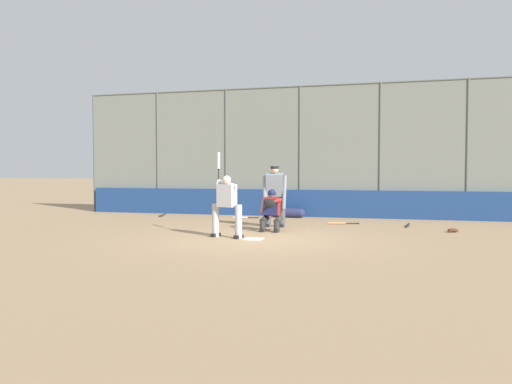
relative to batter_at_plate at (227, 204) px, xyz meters
name	(u,v)px	position (x,y,z in m)	size (l,w,h in m)	color
ground_plane	(253,239)	(-0.69, 0.13, -0.80)	(160.00, 160.00, 0.00)	#9E7F5B
home_plate_marker	(253,239)	(-0.69, 0.13, -0.79)	(0.43, 0.43, 0.01)	white
backstop_fence	(300,149)	(-0.69, -5.92, 1.55)	(16.27, 0.08, 4.52)	#515651
padding_wall	(299,203)	(-0.69, -5.82, -0.34)	(15.87, 0.18, 0.93)	navy
bleachers_beyond	(395,200)	(-3.91, -8.42, -0.31)	(11.33, 2.50, 1.48)	slate
batter_at_plate	(227,204)	(0.00, 0.00, 0.00)	(0.84, 0.81, 2.04)	#B7B7BC
catcher_behind_plate	(271,210)	(-0.74, -1.44, -0.23)	(0.58, 0.69, 1.10)	#333333
umpire_home	(275,194)	(-0.61, -2.45, 0.13)	(0.70, 0.48, 1.72)	#4C4C51
spare_bat_near_backstop	(242,218)	(0.99, -4.60, -0.77)	(0.83, 0.28, 0.07)	black
spare_bat_by_padding	(408,225)	(-4.24, -3.64, -0.77)	(0.15, 0.84, 0.07)	black
spare_bat_third_base_side	(339,223)	(-2.29, -3.62, -0.77)	(0.91, 0.25, 0.07)	black
spare_bat_first_base_side	(162,215)	(3.92, -4.61, -0.77)	(0.25, 0.89, 0.07)	black
fielding_glove_on_dirt	(453,230)	(-5.30, -2.47, -0.75)	(0.28, 0.21, 0.10)	#56331E
equipment_bag_dugout_side	(288,213)	(-0.38, -5.35, -0.64)	(1.19, 0.32, 0.32)	navy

